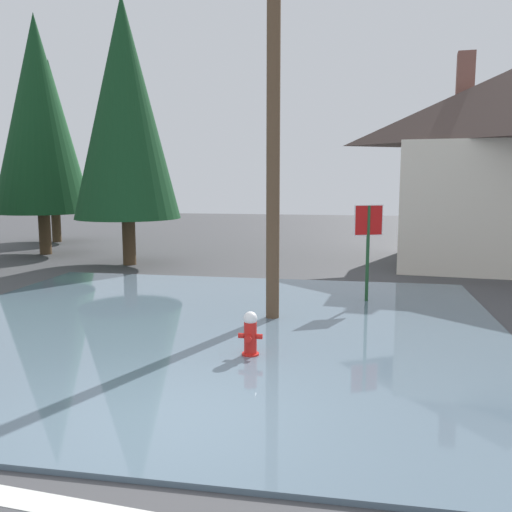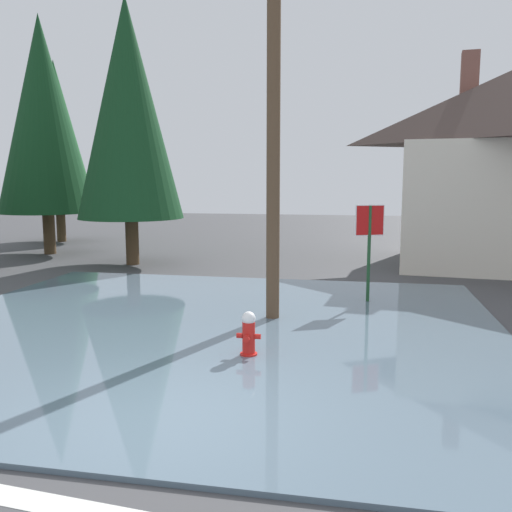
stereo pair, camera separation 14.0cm
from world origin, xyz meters
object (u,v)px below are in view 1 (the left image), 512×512
fire_hydrant (250,336)px  pine_tree_mid_left (125,109)px  pine_tree_far_center (38,115)px  pine_tree_short_left (52,136)px  stop_sign_far (368,233)px  utility_pole (273,122)px

fire_hydrant → pine_tree_mid_left: size_ratio=0.09×
pine_tree_far_center → pine_tree_short_left: bearing=114.8°
fire_hydrant → pine_tree_far_center: (-10.53, 11.18, 5.07)m
pine_tree_short_left → pine_tree_mid_left: bearing=-43.7°
pine_tree_short_left → pine_tree_far_center: 4.53m
pine_tree_short_left → stop_sign_far: bearing=-36.7°
fire_hydrant → pine_tree_short_left: (-12.42, 15.27, 4.60)m
utility_pole → pine_tree_short_left: pine_tree_short_left is taller
utility_pole → pine_tree_mid_left: 9.15m
fire_hydrant → pine_tree_far_center: 16.18m
fire_hydrant → stop_sign_far: bearing=66.1°
fire_hydrant → pine_tree_far_center: bearing=133.3°
fire_hydrant → utility_pole: bearing=90.1°
fire_hydrant → stop_sign_far: stop_sign_far is taller
stop_sign_far → pine_tree_mid_left: 10.08m
fire_hydrant → pine_tree_far_center: size_ratio=0.09×
stop_sign_far → pine_tree_mid_left: size_ratio=0.26×
pine_tree_mid_left → stop_sign_far: bearing=-30.1°
stop_sign_far → pine_tree_mid_left: pine_tree_mid_left is taller
utility_pole → pine_tree_far_center: 13.69m
pine_tree_mid_left → fire_hydrant: bearing=-56.5°
pine_tree_short_left → pine_tree_far_center: (1.89, -4.09, 0.47)m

